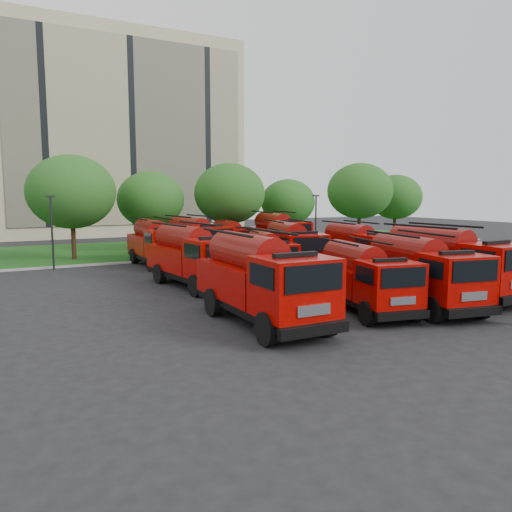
{
  "coord_description": "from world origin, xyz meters",
  "views": [
    {
      "loc": [
        -13.92,
        -19.47,
        5.25
      ],
      "look_at": [
        -0.89,
        4.62,
        1.8
      ],
      "focal_mm": 35.0,
      "sensor_mm": 36.0,
      "label": 1
    }
  ],
  "objects": [
    {
      "name": "fire_truck_3",
      "position": [
        6.43,
        -2.24,
        1.76
      ],
      "size": [
        3.03,
        7.78,
        3.5
      ],
      "rotation": [
        0.0,
        0.0,
        0.03
      ],
      "color": "black",
      "rests_on": "ground"
    },
    {
      "name": "fire_truck_6",
      "position": [
        3.51,
        7.87,
        1.68
      ],
      "size": [
        4.22,
        7.74,
        3.35
      ],
      "rotation": [
        0.0,
        0.0,
        -0.24
      ],
      "color": "black",
      "rests_on": "ground"
    },
    {
      "name": "firefighter_5",
      "position": [
        7.04,
        7.14,
        0.0
      ],
      "size": [
        1.55,
        0.73,
        1.64
      ],
      "primitive_type": "imported",
      "rotation": [
        0.0,
        0.0,
        3.19
      ],
      "color": "#A6280C",
      "rests_on": "ground"
    },
    {
      "name": "fire_truck_0",
      "position": [
        -4.32,
        -2.12,
        1.79
      ],
      "size": [
        3.01,
        7.89,
        3.57
      ],
      "rotation": [
        0.0,
        0.0,
        -0.02
      ],
      "color": "black",
      "rests_on": "ground"
    },
    {
      "name": "firefighter_3",
      "position": [
        7.55,
        -0.35,
        0.0
      ],
      "size": [
        1.41,
        1.0,
        1.97
      ],
      "primitive_type": "imported",
      "rotation": [
        0.0,
        0.0,
        3.44
      ],
      "color": "black",
      "rests_on": "ground"
    },
    {
      "name": "tree_6",
      "position": [
        21.0,
        22.0,
        5.49
      ],
      "size": [
        6.89,
        6.89,
        8.42
      ],
      "color": "#382314",
      "rests_on": "ground"
    },
    {
      "name": "tree_3",
      "position": [
        -1.0,
        24.0,
        4.68
      ],
      "size": [
        5.88,
        5.88,
        7.19
      ],
      "color": "#382314",
      "rests_on": "ground"
    },
    {
      "name": "tree_5",
      "position": [
        13.0,
        23.5,
        4.35
      ],
      "size": [
        5.46,
        5.46,
        6.68
      ],
      "color": "#382314",
      "rests_on": "ground"
    },
    {
      "name": "ground",
      "position": [
        0.0,
        0.0,
        0.0
      ],
      "size": [
        140.0,
        140.0,
        0.0
      ],
      "primitive_type": "plane",
      "color": "black",
      "rests_on": "ground"
    },
    {
      "name": "fire_truck_5",
      "position": [
        0.85,
        6.39,
        1.47
      ],
      "size": [
        3.84,
        6.78,
        2.93
      ],
      "rotation": [
        0.0,
        0.0,
        -0.27
      ],
      "color": "black",
      "rests_on": "ground"
    },
    {
      "name": "tree_4",
      "position": [
        6.0,
        22.5,
        5.22
      ],
      "size": [
        6.55,
        6.55,
        8.01
      ],
      "color": "#382314",
      "rests_on": "ground"
    },
    {
      "name": "apartment_building",
      "position": [
        2.0,
        47.94,
        12.5
      ],
      "size": [
        30.0,
        14.18,
        25.0
      ],
      "color": "beige",
      "rests_on": "ground"
    },
    {
      "name": "fire_truck_9",
      "position": [
        -0.05,
        15.72,
        1.73
      ],
      "size": [
        3.28,
        7.73,
        3.43
      ],
      "rotation": [
        0.0,
        0.0,
        0.09
      ],
      "color": "black",
      "rests_on": "ground"
    },
    {
      "name": "fire_truck_1",
      "position": [
        0.76,
        -2.43,
        1.5
      ],
      "size": [
        3.61,
        6.88,
        2.99
      ],
      "rotation": [
        0.0,
        0.0,
        -0.22
      ],
      "color": "black",
      "rests_on": "ground"
    },
    {
      "name": "fire_truck_4",
      "position": [
        -3.8,
        6.8,
        1.72
      ],
      "size": [
        3.35,
        7.72,
        3.41
      ],
      "rotation": [
        0.0,
        0.0,
        0.1
      ],
      "color": "black",
      "rests_on": "ground"
    },
    {
      "name": "lamp_post_0",
      "position": [
        -10.0,
        17.2,
        2.9
      ],
      "size": [
        0.6,
        0.25,
        5.11
      ],
      "color": "black",
      "rests_on": "ground"
    },
    {
      "name": "fire_truck_10",
      "position": [
        3.52,
        17.07,
        1.53
      ],
      "size": [
        3.14,
        6.9,
        3.03
      ],
      "rotation": [
        0.0,
        0.0,
        -0.13
      ],
      "color": "black",
      "rests_on": "ground"
    },
    {
      "name": "fire_truck_2",
      "position": [
        3.48,
        -3.18,
        1.65
      ],
      "size": [
        3.83,
        7.53,
        3.27
      ],
      "rotation": [
        0.0,
        0.0,
        -0.2
      ],
      "color": "black",
      "rests_on": "ground"
    },
    {
      "name": "tree_7",
      "position": [
        28.0,
        24.0,
        4.82
      ],
      "size": [
        6.05,
        6.05,
        7.39
      ],
      "color": "#382314",
      "rests_on": "ground"
    },
    {
      "name": "tree_2",
      "position": [
        -8.0,
        21.5,
        5.35
      ],
      "size": [
        6.72,
        6.72,
        8.22
      ],
      "color": "#382314",
      "rests_on": "ground"
    },
    {
      "name": "firefighter_4",
      "position": [
        -3.93,
        1.0,
        0.0
      ],
      "size": [
        1.12,
        0.92,
        1.97
      ],
      "primitive_type": "imported",
      "rotation": [
        0.0,
        0.0,
        2.8
      ],
      "color": "black",
      "rests_on": "ground"
    },
    {
      "name": "firefighter_2",
      "position": [
        7.54,
        -3.82,
        0.0
      ],
      "size": [
        0.9,
        1.18,
        1.77
      ],
      "primitive_type": "imported",
      "rotation": [
        0.0,
        0.0,
        1.23
      ],
      "color": "#A6280C",
      "rests_on": "ground"
    },
    {
      "name": "fire_truck_8",
      "position": [
        -3.13,
        15.85,
        1.67
      ],
      "size": [
        2.7,
        7.29,
        3.31
      ],
      "rotation": [
        0.0,
        0.0,
        -0.0
      ],
      "color": "black",
      "rests_on": "ground"
    },
    {
      "name": "lawn",
      "position": [
        0.0,
        26.0,
        0.06
      ],
      "size": [
        70.0,
        16.0,
        0.12
      ],
      "primitive_type": "cube",
      "color": "#194913",
      "rests_on": "ground"
    },
    {
      "name": "fire_truck_7",
      "position": [
        7.69,
        6.28,
        1.62
      ],
      "size": [
        3.32,
        7.32,
        3.22
      ],
      "rotation": [
        0.0,
        0.0,
        -0.13
      ],
      "color": "black",
      "rests_on": "ground"
    },
    {
      "name": "fire_truck_11",
      "position": [
        7.37,
        16.02,
        1.81
      ],
      "size": [
        3.89,
        8.24,
        3.6
      ],
      "rotation": [
        0.0,
        0.0,
        -0.15
      ],
      "color": "black",
      "rests_on": "ground"
    },
    {
      "name": "lamp_post_1",
      "position": [
        12.0,
        17.2,
        2.9
      ],
      "size": [
        0.6,
        0.25,
        5.11
      ],
      "color": "black",
      "rests_on": "ground"
    },
    {
      "name": "curb",
      "position": [
        0.0,
        17.9,
        0.07
      ],
      "size": [
        70.0,
        0.3,
        0.14
      ],
      "primitive_type": "cube",
      "color": "gray",
      "rests_on": "ground"
    }
  ]
}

